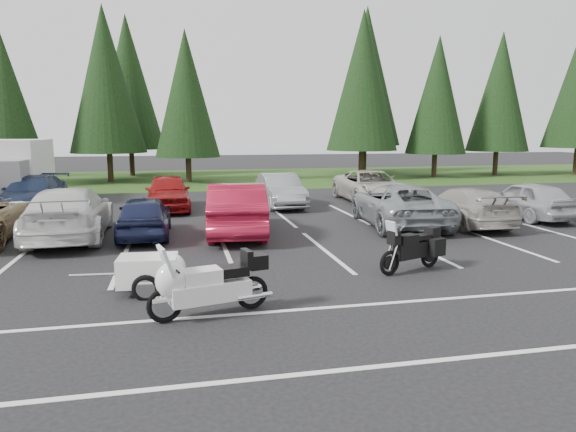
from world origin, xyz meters
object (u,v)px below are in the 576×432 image
at_px(car_near_3, 69,213).
at_px(car_near_8, 527,200).
at_px(cargo_trailer, 148,274).
at_px(car_near_7, 464,206).
at_px(adventure_motorcycle, 411,244).
at_px(car_far_3, 280,190).
at_px(touring_motorcycle, 210,279).
at_px(car_near_4, 144,216).
at_px(car_far_4, 371,186).
at_px(car_near_6, 399,205).
at_px(car_near_5, 237,209).
at_px(box_truck, 10,173).
at_px(car_far_1, 33,194).
at_px(car_far_2, 168,192).

xyz_separation_m(car_near_3, car_near_8, (16.25, 0.31, -0.08)).
bearing_deg(cargo_trailer, car_near_3, 117.65).
relative_size(car_near_7, adventure_motorcycle, 2.17).
xyz_separation_m(car_near_3, cargo_trailer, (2.63, -6.10, -0.40)).
bearing_deg(cargo_trailer, car_far_3, 70.49).
xyz_separation_m(car_near_8, touring_motorcycle, (-12.47, -8.01, -0.03)).
bearing_deg(car_near_4, car_far_4, -147.53).
height_order(car_near_8, adventure_motorcycle, car_near_8).
distance_m(car_near_8, touring_motorcycle, 14.82).
xyz_separation_m(car_near_3, car_near_7, (13.15, -0.46, -0.13)).
xyz_separation_m(car_near_4, car_near_6, (8.61, 0.22, 0.08)).
bearing_deg(touring_motorcycle, car_near_5, 65.95).
distance_m(box_truck, cargo_trailer, 15.83).
distance_m(car_near_6, touring_motorcycle, 10.42).
bearing_deg(car_far_1, car_near_4, -50.64).
bearing_deg(car_near_6, car_near_5, 9.26).
bearing_deg(car_far_1, car_near_3, -64.86).
distance_m(car_far_2, cargo_trailer, 11.50).
height_order(cargo_trailer, adventure_motorcycle, adventure_motorcycle).
bearing_deg(car_far_2, car_near_4, -97.15).
height_order(car_near_4, car_far_3, car_far_3).
bearing_deg(car_near_6, car_near_7, 175.43).
height_order(car_far_2, car_far_4, car_far_2).
bearing_deg(car_far_3, car_near_4, -135.50).
distance_m(car_near_3, car_near_7, 13.16).
height_order(box_truck, car_near_7, box_truck).
relative_size(car_near_4, car_near_7, 0.84).
bearing_deg(box_truck, adventure_motorcycle, -47.96).
xyz_separation_m(car_near_8, car_far_1, (-18.81, 5.86, 0.01)).
height_order(car_near_3, car_near_5, car_near_5).
relative_size(car_near_7, car_far_1, 0.92).
relative_size(car_near_3, adventure_motorcycle, 2.58).
xyz_separation_m(car_near_7, cargo_trailer, (-10.51, -5.64, -0.28)).
distance_m(car_near_6, car_near_7, 2.35).
bearing_deg(car_far_4, box_truck, 173.16).
distance_m(box_truck, car_near_3, 9.17).
relative_size(box_truck, car_near_6, 1.05).
distance_m(car_near_3, cargo_trailer, 6.66).
bearing_deg(adventure_motorcycle, car_far_1, 112.41).
distance_m(car_near_3, car_near_4, 2.25).
bearing_deg(car_near_7, car_near_8, -164.92).
relative_size(car_near_8, cargo_trailer, 2.47).
relative_size(car_near_3, car_far_4, 1.04).
bearing_deg(car_near_5, car_near_4, 3.42).
relative_size(car_near_4, car_far_2, 0.88).
xyz_separation_m(car_near_4, car_far_3, (5.46, 5.61, 0.05)).
bearing_deg(car_near_4, car_near_6, -177.92).
height_order(car_near_7, car_far_1, car_far_1).
bearing_deg(box_truck, car_near_4, -53.85).
relative_size(car_near_3, touring_motorcycle, 2.21).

